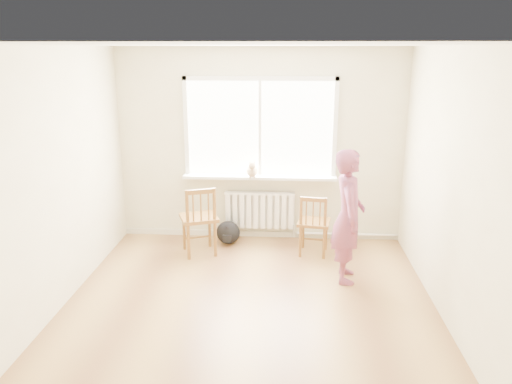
% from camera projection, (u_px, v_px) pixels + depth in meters
% --- Properties ---
extents(floor, '(4.50, 4.50, 0.00)m').
position_uv_depth(floor, '(248.00, 314.00, 5.21)').
color(floor, '#A67C44').
rests_on(floor, ground).
extents(ceiling, '(4.50, 4.50, 0.00)m').
position_uv_depth(ceiling, '(246.00, 45.00, 4.46)').
color(ceiling, white).
rests_on(ceiling, back_wall).
extents(back_wall, '(4.00, 0.01, 2.70)m').
position_uv_depth(back_wall, '(260.00, 146.00, 6.99)').
color(back_wall, beige).
rests_on(back_wall, ground).
extents(window, '(2.12, 0.05, 1.42)m').
position_uv_depth(window, '(260.00, 124.00, 6.88)').
color(window, white).
rests_on(window, back_wall).
extents(windowsill, '(2.15, 0.22, 0.04)m').
position_uv_depth(windowsill, '(260.00, 177.00, 7.00)').
color(windowsill, white).
rests_on(windowsill, back_wall).
extents(radiator, '(1.00, 0.12, 0.55)m').
position_uv_depth(radiator, '(260.00, 210.00, 7.16)').
color(radiator, white).
rests_on(radiator, back_wall).
extents(heating_pipe, '(1.40, 0.04, 0.04)m').
position_uv_depth(heating_pipe, '(346.00, 234.00, 7.21)').
color(heating_pipe, silver).
rests_on(heating_pipe, back_wall).
extents(baseboard, '(4.00, 0.03, 0.08)m').
position_uv_depth(baseboard, '(260.00, 234.00, 7.34)').
color(baseboard, beige).
rests_on(baseboard, ground).
extents(chair_left, '(0.59, 0.58, 0.94)m').
position_uv_depth(chair_left, '(200.00, 221.00, 6.59)').
color(chair_left, brown).
rests_on(chair_left, floor).
extents(chair_right, '(0.47, 0.45, 0.83)m').
position_uv_depth(chair_right, '(314.00, 225.00, 6.59)').
color(chair_right, brown).
rests_on(chair_right, floor).
extents(person, '(0.40, 0.59, 1.58)m').
position_uv_depth(person, '(348.00, 216.00, 5.79)').
color(person, '#C24043').
rests_on(person, floor).
extents(cat, '(0.18, 0.38, 0.25)m').
position_uv_depth(cat, '(252.00, 170.00, 6.89)').
color(cat, beige).
rests_on(cat, windowsill).
extents(backpack, '(0.36, 0.29, 0.33)m').
position_uv_depth(backpack, '(228.00, 232.00, 7.04)').
color(backpack, black).
rests_on(backpack, floor).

